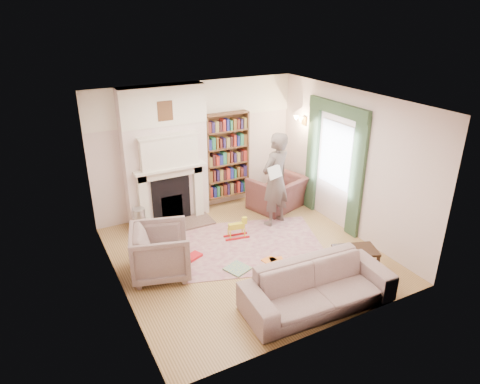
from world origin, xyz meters
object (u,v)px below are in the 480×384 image
armchair_reading (277,193)px  sofa (318,287)px  rocking_horse (236,228)px  armchair_left (161,252)px  paraffin_heater (140,221)px  man_reading (275,180)px  bookcase (227,155)px  coffee_table (354,261)px

armchair_reading → sofa: 3.44m
armchair_reading → rocking_horse: (-1.43, -0.80, -0.15)m
armchair_reading → armchair_left: (-3.11, -1.30, 0.07)m
paraffin_heater → armchair_reading: bearing=-4.5°
man_reading → rocking_horse: (-0.98, -0.20, -0.76)m
armchair_left → paraffin_heater: size_ratio=1.74×
bookcase → paraffin_heater: 2.37m
bookcase → paraffin_heater: (-2.15, -0.46, -0.90)m
armchair_left → rocking_horse: size_ratio=1.97×
armchair_left → rocking_horse: 1.76m
armchair_left → paraffin_heater: armchair_left is taller
bookcase → man_reading: bearing=-70.8°
sofa → rocking_horse: 2.39m
rocking_horse → armchair_reading: bearing=39.0°
bookcase → coffee_table: (0.70, -3.47, -0.95)m
man_reading → armchair_left: bearing=-3.9°
man_reading → coffee_table: 2.31m
sofa → paraffin_heater: sofa is taller
man_reading → coffee_table: (0.24, -2.17, -0.75)m
paraffin_heater → rocking_horse: (1.61, -1.04, -0.06)m
coffee_table → rocking_horse: 2.32m
armchair_left → paraffin_heater: (0.06, 1.54, -0.16)m
armchair_reading → armchair_left: 3.37m
armchair_reading → sofa: (-1.29, -3.18, -0.03)m
paraffin_heater → rocking_horse: paraffin_heater is taller
armchair_reading → sofa: bearing=49.9°
armchair_reading → man_reading: 0.97m
armchair_reading → man_reading: (-0.45, -0.60, 0.61)m
armchair_reading → armchair_left: size_ratio=1.17×
armchair_reading → man_reading: size_ratio=0.57×
coffee_table → rocking_horse: bearing=141.4°
sofa → rocking_horse: (-0.14, 2.39, -0.12)m
armchair_reading → rocking_horse: bearing=11.0°
sofa → man_reading: man_reading is taller
bookcase → sofa: size_ratio=0.81×
armchair_left → rocking_horse: armchair_left is taller
paraffin_heater → sofa: bearing=-62.9°
sofa → paraffin_heater: (-1.75, 3.42, -0.06)m
armchair_left → man_reading: (2.66, 0.70, 0.54)m
armchair_reading → paraffin_heater: bearing=-22.5°
armchair_reading → rocking_horse: armchair_reading is taller
armchair_left → coffee_table: armchair_left is taller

